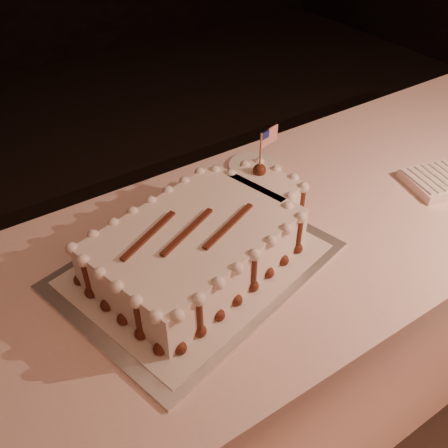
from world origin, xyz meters
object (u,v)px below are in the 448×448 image
cake_board (196,265)px  side_plate (253,166)px  sheet_cake (205,239)px  napkin_stack (444,180)px  banquet_table (297,308)px

cake_board → side_plate: bearing=22.1°
sheet_cake → napkin_stack: bearing=-8.8°
banquet_table → cake_board: 0.52m
banquet_table → side_plate: size_ratio=15.87×
sheet_cake → side_plate: sheet_cake is taller
banquet_table → napkin_stack: size_ratio=9.81×
napkin_stack → side_plate: napkin_stack is taller
cake_board → napkin_stack: 0.79m
banquet_table → cake_board: bearing=179.6°
napkin_stack → side_plate: size_ratio=1.62×
napkin_stack → side_plate: (-0.41, 0.38, -0.01)m
cake_board → napkin_stack: bearing=-22.1°
sheet_cake → side_plate: (0.34, 0.26, -0.06)m
napkin_stack → banquet_table: bearing=165.9°
banquet_table → sheet_cake: bearing=178.2°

